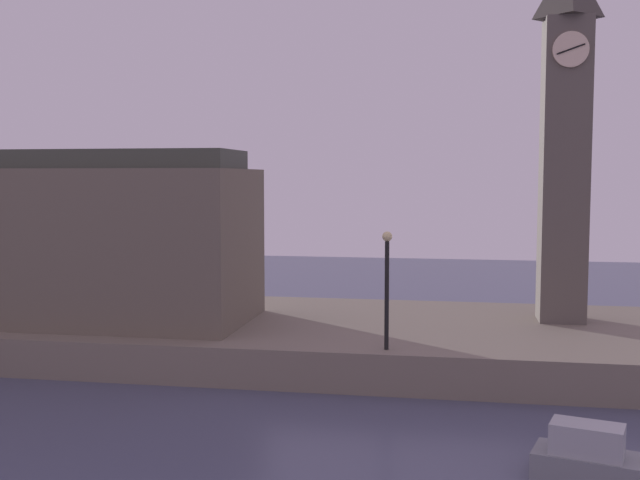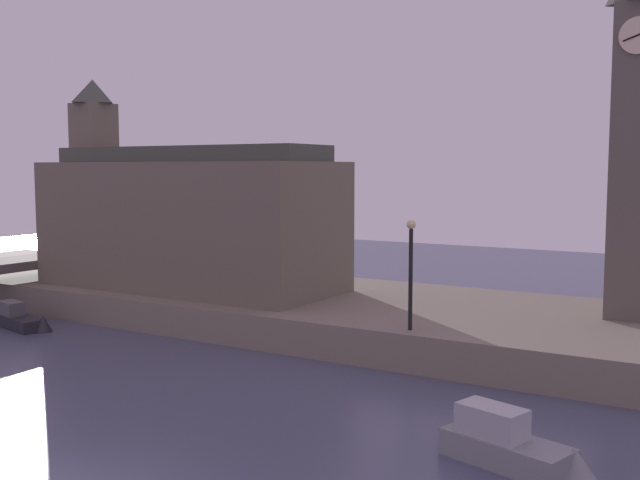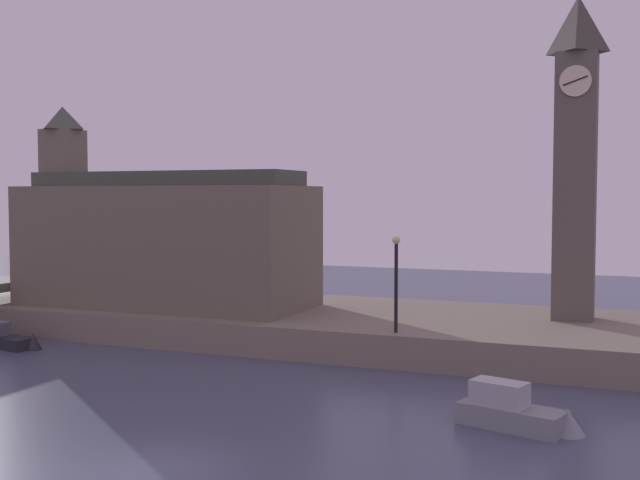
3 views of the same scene
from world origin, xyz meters
The scene contains 6 objects.
far_embankment centered at (0.00, 20.00, 0.75)m, with size 70.00×12.00×1.50m, color slate.
clock_tower centered at (9.36, 21.74, 9.54)m, with size 2.10×2.16×15.60m.
parliament_hall centered at (-12.23, 18.52, 5.13)m, with size 16.04×6.67×11.20m.
streetlamp centered at (2.42, 14.86, 4.14)m, with size 0.36×0.36×4.27m.
boat_cruiser_grey centered at (8.82, 7.44, 0.53)m, with size 4.29×2.26×1.54m.
boat_barge_dark centered at (-16.63, 11.71, 0.41)m, with size 4.48×1.91×1.40m.
Camera 2 is at (14.15, -11.21, 7.72)m, focal length 41.91 mm.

